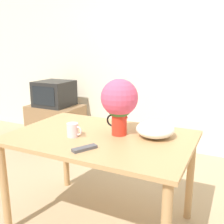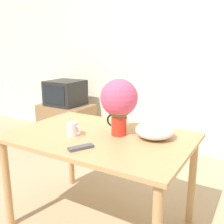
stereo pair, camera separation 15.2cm
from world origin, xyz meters
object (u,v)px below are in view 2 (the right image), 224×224
(tv_set, at_px, (65,93))
(coffee_mug, at_px, (73,129))
(flower_vase, at_px, (119,102))
(white_bowl, at_px, (155,130))

(tv_set, bearing_deg, coffee_mug, -48.06)
(flower_vase, distance_m, tv_set, 2.13)
(coffee_mug, xyz_separation_m, white_bowl, (0.55, 0.26, 0.01))
(white_bowl, bearing_deg, coffee_mug, -154.94)
(white_bowl, bearing_deg, tv_set, 146.74)
(coffee_mug, distance_m, tv_set, 2.03)
(white_bowl, relative_size, tv_set, 0.58)
(tv_set, bearing_deg, flower_vase, -38.66)
(tv_set, bearing_deg, white_bowl, -33.26)
(coffee_mug, height_order, tv_set, tv_set)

